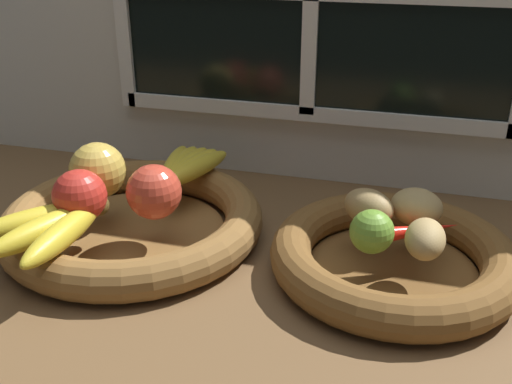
# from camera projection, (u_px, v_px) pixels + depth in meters

# --- Properties ---
(ground_plane) EXTENTS (1.40, 0.90, 0.03)m
(ground_plane) POSITION_uv_depth(u_px,v_px,m) (263.00, 270.00, 0.79)
(ground_plane) COLOR brown
(back_wall) EXTENTS (1.40, 0.05, 0.55)m
(back_wall) POSITION_uv_depth(u_px,v_px,m) (313.00, 12.00, 0.92)
(back_wall) COLOR silver
(back_wall) RESTS_ON ground_plane
(fruit_bowl_left) EXTENTS (0.36, 0.36, 0.05)m
(fruit_bowl_left) POSITION_uv_depth(u_px,v_px,m) (133.00, 221.00, 0.83)
(fruit_bowl_left) COLOR brown
(fruit_bowl_left) RESTS_ON ground_plane
(fruit_bowl_right) EXTENTS (0.31, 0.31, 0.05)m
(fruit_bowl_right) POSITION_uv_depth(u_px,v_px,m) (393.00, 257.00, 0.74)
(fruit_bowl_right) COLOR brown
(fruit_bowl_right) RESTS_ON ground_plane
(apple_golden_left) EXTENTS (0.08, 0.08, 0.08)m
(apple_golden_left) POSITION_uv_depth(u_px,v_px,m) (98.00, 170.00, 0.82)
(apple_golden_left) COLOR gold
(apple_golden_left) RESTS_ON fruit_bowl_left
(apple_red_right) EXTENTS (0.07, 0.07, 0.07)m
(apple_red_right) POSITION_uv_depth(u_px,v_px,m) (154.00, 192.00, 0.77)
(apple_red_right) COLOR #CC422D
(apple_red_right) RESTS_ON fruit_bowl_left
(apple_red_front) EXTENTS (0.07, 0.07, 0.07)m
(apple_red_front) POSITION_uv_depth(u_px,v_px,m) (80.00, 196.00, 0.76)
(apple_red_front) COLOR red
(apple_red_front) RESTS_ON fruit_bowl_left
(banana_bunch_front) EXTENTS (0.13, 0.18, 0.03)m
(banana_bunch_front) POSITION_uv_depth(u_px,v_px,m) (51.00, 226.00, 0.72)
(banana_bunch_front) COLOR gold
(banana_bunch_front) RESTS_ON fruit_bowl_left
(banana_bunch_back) EXTENTS (0.10, 0.17, 0.03)m
(banana_bunch_back) POSITION_uv_depth(u_px,v_px,m) (185.00, 167.00, 0.90)
(banana_bunch_back) COLOR yellow
(banana_bunch_back) RESTS_ON fruit_bowl_left
(potato_small) EXTENTS (0.05, 0.07, 0.04)m
(potato_small) POSITION_uv_depth(u_px,v_px,m) (425.00, 239.00, 0.68)
(potato_small) COLOR tan
(potato_small) RESTS_ON fruit_bowl_right
(potato_back) EXTENTS (0.08, 0.07, 0.05)m
(potato_back) POSITION_uv_depth(u_px,v_px,m) (416.00, 207.00, 0.75)
(potato_back) COLOR tan
(potato_back) RESTS_ON fruit_bowl_right
(potato_oblong) EXTENTS (0.09, 0.08, 0.05)m
(potato_oblong) POSITION_uv_depth(u_px,v_px,m) (369.00, 207.00, 0.75)
(potato_oblong) COLOR #A38451
(potato_oblong) RESTS_ON fruit_bowl_right
(lime_near) EXTENTS (0.05, 0.05, 0.05)m
(lime_near) POSITION_uv_depth(u_px,v_px,m) (372.00, 232.00, 0.69)
(lime_near) COLOR #6B9E33
(lime_near) RESTS_ON fruit_bowl_right
(chili_pepper) EXTENTS (0.11, 0.08, 0.02)m
(chili_pepper) POSITION_uv_depth(u_px,v_px,m) (417.00, 230.00, 0.72)
(chili_pepper) COLOR red
(chili_pepper) RESTS_ON fruit_bowl_right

